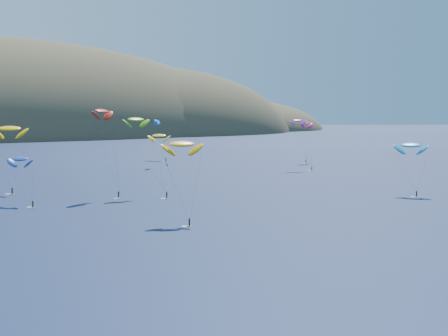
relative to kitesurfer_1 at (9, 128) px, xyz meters
name	(u,v)px	position (x,y,z in m)	size (l,w,h in m)	color
island	(8,146)	(81.64, 433.21, -29.54)	(730.00, 300.00, 210.00)	#3D3526
kitesurfer_1	(9,128)	(0.00, 0.00, 0.00)	(11.06, 10.08, 21.65)	yellow
kitesurfer_2	(182,144)	(23.12, -68.42, -1.92)	(9.58, 11.04, 19.35)	yellow
kitesurfer_3	(136,120)	(29.88, -24.95, 2.74)	(9.01, 13.17, 23.75)	yellow
kitesurfer_4	(157,121)	(70.88, 53.79, 0.79)	(6.46, 9.98, 21.52)	yellow
kitesurfer_5	(411,145)	(98.73, -63.05, -4.60)	(8.99, 10.55, 16.77)	yellow
kitesurfer_6	(298,120)	(115.98, 14.30, 1.12)	(7.61, 10.91, 21.91)	yellow
kitesurfer_8	(306,123)	(139.14, 39.10, -0.73)	(8.94, 7.86, 20.41)	yellow
kitesurfer_9	(102,111)	(20.52, -23.20, 5.11)	(9.25, 9.98, 26.35)	yellow
kitesurfer_10	(20,159)	(-2.52, -25.66, -7.15)	(7.45, 12.85, 13.75)	yellow
kitesurfer_11	(159,136)	(85.74, 84.92, -6.96)	(11.21, 16.19, 14.78)	yellow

